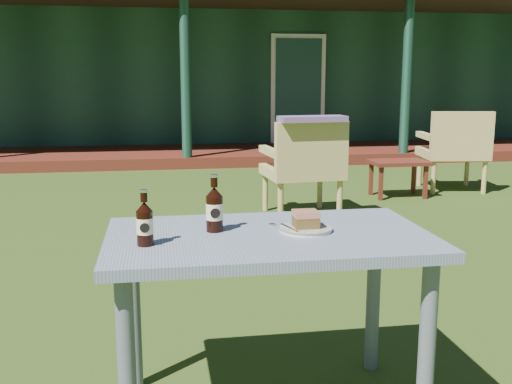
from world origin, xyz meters
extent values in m
plane|color=#334916|center=(0.00, 0.00, 0.00)|extent=(80.00, 80.00, 0.00)
cube|color=#163B2B|center=(0.00, 9.50, 1.30)|extent=(15.00, 6.00, 2.60)
cube|color=black|center=(0.00, 9.50, 2.75)|extent=(15.80, 6.80, 0.30)
cube|color=#592015|center=(0.00, 5.60, 0.08)|extent=(15.00, 1.80, 0.16)
cylinder|color=#163B2B|center=(0.00, 4.80, 1.23)|extent=(0.14, 0.14, 2.45)
cylinder|color=#163B2B|center=(3.25, 4.80, 1.23)|extent=(0.14, 0.14, 2.45)
cube|color=white|center=(2.00, 6.48, 1.00)|extent=(0.95, 0.06, 2.00)
cube|color=#193D38|center=(2.00, 6.45, 1.00)|extent=(0.80, 0.04, 1.85)
cube|color=slate|center=(0.00, -1.60, 0.70)|extent=(1.20, 0.70, 0.04)
cylinder|color=slate|center=(-0.52, -1.87, 0.34)|extent=(0.06, 0.06, 0.68)
cylinder|color=slate|center=(0.52, -1.87, 0.34)|extent=(0.06, 0.06, 0.68)
cylinder|color=slate|center=(-0.52, -1.33, 0.34)|extent=(0.06, 0.06, 0.68)
cylinder|color=slate|center=(0.52, -1.33, 0.34)|extent=(0.06, 0.06, 0.68)
cylinder|color=silver|center=(0.14, -1.58, 0.73)|extent=(0.20, 0.20, 0.01)
cylinder|color=olive|center=(0.14, -1.58, 0.73)|extent=(0.20, 0.20, 0.00)
cube|color=brown|center=(0.15, -1.58, 0.75)|extent=(0.09, 0.08, 0.04)
cube|color=#AC684D|center=(0.15, -1.58, 0.79)|extent=(0.09, 0.09, 0.02)
cube|color=silver|center=(0.08, -1.59, 0.74)|extent=(0.05, 0.14, 0.00)
cylinder|color=black|center=(-0.20, -1.53, 0.79)|extent=(0.06, 0.06, 0.13)
cone|color=black|center=(-0.20, -1.53, 0.87)|extent=(0.06, 0.06, 0.04)
cylinder|color=black|center=(-0.20, -1.53, 0.91)|extent=(0.03, 0.03, 0.04)
cylinder|color=silver|center=(-0.20, -1.53, 0.93)|extent=(0.03, 0.03, 0.01)
cylinder|color=#EDEEA8|center=(-0.20, -1.53, 0.80)|extent=(0.06, 0.06, 0.06)
cylinder|color=black|center=(-0.20, -1.57, 0.80)|extent=(0.04, 0.00, 0.04)
cylinder|color=black|center=(-0.45, -1.69, 0.78)|extent=(0.06, 0.06, 0.12)
cone|color=black|center=(-0.45, -1.69, 0.86)|extent=(0.06, 0.06, 0.03)
cylinder|color=black|center=(-0.45, -1.69, 0.89)|extent=(0.02, 0.02, 0.03)
cylinder|color=silver|center=(-0.45, -1.69, 0.91)|extent=(0.03, 0.03, 0.01)
cylinder|color=#EDEEA8|center=(-0.45, -1.69, 0.79)|extent=(0.06, 0.06, 0.06)
cylinder|color=black|center=(-0.45, -1.72, 0.79)|extent=(0.03, 0.00, 0.03)
cylinder|color=silver|center=(0.03, -1.49, 0.72)|extent=(0.03, 0.03, 0.01)
cube|color=tan|center=(0.92, 1.68, 0.42)|extent=(0.72, 0.68, 0.09)
cube|color=tan|center=(0.94, 1.41, 0.68)|extent=(0.67, 0.14, 0.44)
cube|color=tan|center=(1.21, 1.73, 0.61)|extent=(0.12, 0.59, 0.06)
cube|color=tan|center=(0.62, 1.67, 0.61)|extent=(0.12, 0.59, 0.06)
cylinder|color=tan|center=(1.18, 1.96, 0.19)|extent=(0.05, 0.05, 0.37)
cylinder|color=tan|center=(0.62, 1.92, 0.19)|extent=(0.05, 0.05, 0.37)
cylinder|color=tan|center=(1.22, 1.44, 0.19)|extent=(0.05, 0.05, 0.37)
cylinder|color=tan|center=(0.66, 1.40, 0.19)|extent=(0.05, 0.05, 0.37)
cube|color=tan|center=(2.93, 2.67, 0.42)|extent=(0.76, 0.72, 0.10)
cube|color=tan|center=(2.90, 2.40, 0.69)|extent=(0.68, 0.18, 0.45)
cube|color=tan|center=(3.24, 2.65, 0.62)|extent=(0.16, 0.60, 0.06)
cube|color=tan|center=(2.64, 2.73, 0.62)|extent=(0.16, 0.60, 0.06)
cylinder|color=tan|center=(3.25, 2.89, 0.19)|extent=(0.05, 0.05, 0.38)
cylinder|color=tan|center=(2.69, 2.97, 0.19)|extent=(0.05, 0.05, 0.38)
cylinder|color=tan|center=(3.18, 2.37, 0.19)|extent=(0.05, 0.05, 0.38)
cylinder|color=tan|center=(2.61, 2.45, 0.19)|extent=(0.05, 0.05, 0.38)
cube|color=slate|center=(0.94, 1.41, 0.93)|extent=(0.61, 0.28, 0.05)
cube|color=#592015|center=(2.16, 2.36, 0.38)|extent=(0.60, 0.40, 0.04)
cube|color=#592015|center=(1.91, 2.21, 0.18)|extent=(0.04, 0.04, 0.36)
cube|color=#592015|center=(2.41, 2.21, 0.18)|extent=(0.04, 0.04, 0.36)
cube|color=#592015|center=(1.91, 2.51, 0.18)|extent=(0.04, 0.04, 0.36)
cube|color=#592015|center=(2.41, 2.51, 0.18)|extent=(0.04, 0.04, 0.36)
camera|label=1|loc=(-0.39, -3.72, 1.29)|focal=42.00mm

